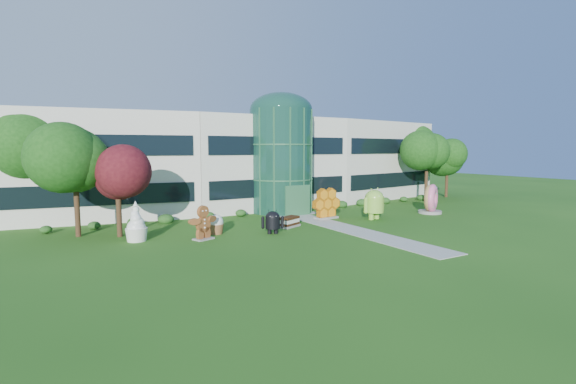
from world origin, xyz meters
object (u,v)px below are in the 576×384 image
android_green (374,202)px  android_black (273,221)px  donut (430,199)px  gingerbread (203,222)px

android_green → android_black: bearing=175.8°
android_black → donut: 17.43m
android_black → donut: size_ratio=0.69×
donut → gingerbread: size_ratio=1.10×
donut → android_green: bearing=148.5°
android_green → android_black: (-10.55, -1.02, -0.54)m
android_black → gingerbread: 5.00m
android_green → android_black: android_green is taller
android_green → android_black: 10.61m
donut → android_black: bearing=152.7°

